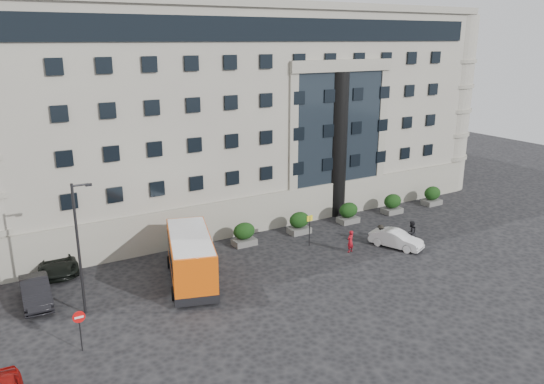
{
  "coord_description": "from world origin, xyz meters",
  "views": [
    {
      "loc": [
        -16.83,
        -26.98,
        15.71
      ],
      "look_at": [
        1.97,
        4.8,
        5.0
      ],
      "focal_mm": 35.0,
      "sensor_mm": 36.0,
      "label": 1
    }
  ],
  "objects_px": {
    "hedge_f": "(432,196)",
    "hedge_b": "(244,234)",
    "parked_car_d": "(57,260)",
    "no_entry_sign": "(79,323)",
    "parked_car_b": "(36,292)",
    "pedestrian_c": "(380,234)",
    "hedge_e": "(392,204)",
    "parked_car_c": "(63,254)",
    "pedestrian_b": "(411,233)",
    "hedge_c": "(299,223)",
    "hedge_d": "(348,213)",
    "street_lamp": "(79,245)",
    "hedge_a": "(182,247)",
    "pedestrian_a": "(350,241)",
    "minibus": "(191,256)",
    "white_taxi": "(396,239)",
    "bus_stop_sign": "(310,225)"
  },
  "relations": [
    {
      "from": "pedestrian_b",
      "to": "hedge_e",
      "type": "bearing_deg",
      "value": -134.06
    },
    {
      "from": "hedge_f",
      "to": "parked_car_d",
      "type": "height_order",
      "value": "hedge_f"
    },
    {
      "from": "hedge_c",
      "to": "hedge_b",
      "type": "bearing_deg",
      "value": 180.0
    },
    {
      "from": "hedge_f",
      "to": "street_lamp",
      "type": "xyz_separation_m",
      "value": [
        -33.94,
        -4.8,
        3.44
      ]
    },
    {
      "from": "no_entry_sign",
      "to": "hedge_b",
      "type": "bearing_deg",
      "value": 31.9
    },
    {
      "from": "hedge_c",
      "to": "no_entry_sign",
      "type": "bearing_deg",
      "value": -155.51
    },
    {
      "from": "hedge_f",
      "to": "no_entry_sign",
      "type": "relative_size",
      "value": 0.79
    },
    {
      "from": "hedge_c",
      "to": "parked_car_b",
      "type": "xyz_separation_m",
      "value": [
        -20.7,
        -1.97,
        -0.16
      ]
    },
    {
      "from": "hedge_d",
      "to": "pedestrian_c",
      "type": "height_order",
      "value": "hedge_d"
    },
    {
      "from": "street_lamp",
      "to": "parked_car_c",
      "type": "xyz_separation_m",
      "value": [
        0.2,
        8.49,
        -3.75
      ]
    },
    {
      "from": "no_entry_sign",
      "to": "white_taxi",
      "type": "distance_m",
      "value": 24.31
    },
    {
      "from": "parked_car_b",
      "to": "pedestrian_c",
      "type": "height_order",
      "value": "pedestrian_c"
    },
    {
      "from": "hedge_d",
      "to": "no_entry_sign",
      "type": "bearing_deg",
      "value": -160.24
    },
    {
      "from": "pedestrian_b",
      "to": "pedestrian_c",
      "type": "height_order",
      "value": "pedestrian_b"
    },
    {
      "from": "hedge_b",
      "to": "hedge_c",
      "type": "bearing_deg",
      "value": 0.0
    },
    {
      "from": "street_lamp",
      "to": "parked_car_c",
      "type": "bearing_deg",
      "value": 88.63
    },
    {
      "from": "hedge_b",
      "to": "street_lamp",
      "type": "distance_m",
      "value": 14.41
    },
    {
      "from": "parked_car_b",
      "to": "hedge_a",
      "type": "bearing_deg",
      "value": 13.17
    },
    {
      "from": "hedge_f",
      "to": "parked_car_b",
      "type": "xyz_separation_m",
      "value": [
        -36.3,
        -1.97,
        -0.16
      ]
    },
    {
      "from": "parked_car_d",
      "to": "pedestrian_b",
      "type": "relative_size",
      "value": 2.85
    },
    {
      "from": "street_lamp",
      "to": "no_entry_sign",
      "type": "relative_size",
      "value": 3.45
    },
    {
      "from": "hedge_f",
      "to": "no_entry_sign",
      "type": "height_order",
      "value": "no_entry_sign"
    },
    {
      "from": "hedge_a",
      "to": "parked_car_d",
      "type": "distance_m",
      "value": 8.71
    },
    {
      "from": "street_lamp",
      "to": "white_taxi",
      "type": "height_order",
      "value": "street_lamp"
    },
    {
      "from": "hedge_c",
      "to": "pedestrian_b",
      "type": "height_order",
      "value": "pedestrian_b"
    },
    {
      "from": "parked_car_c",
      "to": "no_entry_sign",
      "type": "bearing_deg",
      "value": -87.6
    },
    {
      "from": "pedestrian_b",
      "to": "pedestrian_c",
      "type": "xyz_separation_m",
      "value": [
        -1.89,
        1.42,
        -0.19
      ]
    },
    {
      "from": "hedge_a",
      "to": "parked_car_c",
      "type": "bearing_deg",
      "value": 154.49
    },
    {
      "from": "hedge_a",
      "to": "hedge_b",
      "type": "height_order",
      "value": "same"
    },
    {
      "from": "hedge_b",
      "to": "hedge_d",
      "type": "height_order",
      "value": "same"
    },
    {
      "from": "no_entry_sign",
      "to": "parked_car_c",
      "type": "height_order",
      "value": "no_entry_sign"
    },
    {
      "from": "hedge_a",
      "to": "white_taxi",
      "type": "xyz_separation_m",
      "value": [
        15.18,
        -6.48,
        -0.25
      ]
    },
    {
      "from": "street_lamp",
      "to": "pedestrian_b",
      "type": "xyz_separation_m",
      "value": [
        24.53,
        -1.82,
        -3.39
      ]
    },
    {
      "from": "hedge_a",
      "to": "parked_car_c",
      "type": "height_order",
      "value": "hedge_a"
    },
    {
      "from": "hedge_e",
      "to": "parked_car_d",
      "type": "relative_size",
      "value": 0.33
    },
    {
      "from": "street_lamp",
      "to": "no_entry_sign",
      "type": "distance_m",
      "value": 4.98
    },
    {
      "from": "bus_stop_sign",
      "to": "pedestrian_b",
      "type": "relative_size",
      "value": 1.3
    },
    {
      "from": "parked_car_d",
      "to": "no_entry_sign",
      "type": "bearing_deg",
      "value": -87.44
    },
    {
      "from": "hedge_b",
      "to": "pedestrian_c",
      "type": "distance_m",
      "value": 10.83
    },
    {
      "from": "hedge_f",
      "to": "parked_car_c",
      "type": "distance_m",
      "value": 33.94
    },
    {
      "from": "parked_car_c",
      "to": "pedestrian_c",
      "type": "bearing_deg",
      "value": -13.45
    },
    {
      "from": "hedge_c",
      "to": "pedestrian_c",
      "type": "distance_m",
      "value": 6.75
    },
    {
      "from": "no_entry_sign",
      "to": "pedestrian_b",
      "type": "distance_m",
      "value": 25.7
    },
    {
      "from": "bus_stop_sign",
      "to": "pedestrian_a",
      "type": "relative_size",
      "value": 1.45
    },
    {
      "from": "hedge_e",
      "to": "pedestrian_a",
      "type": "relative_size",
      "value": 1.06
    },
    {
      "from": "parked_car_c",
      "to": "white_taxi",
      "type": "distance_m",
      "value": 25.07
    },
    {
      "from": "hedge_e",
      "to": "parked_car_c",
      "type": "distance_m",
      "value": 28.77
    },
    {
      "from": "hedge_e",
      "to": "hedge_f",
      "type": "xyz_separation_m",
      "value": [
        5.2,
        0.0,
        0.0
      ]
    },
    {
      "from": "hedge_f",
      "to": "hedge_b",
      "type": "bearing_deg",
      "value": 180.0
    },
    {
      "from": "hedge_f",
      "to": "minibus",
      "type": "height_order",
      "value": "minibus"
    }
  ]
}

